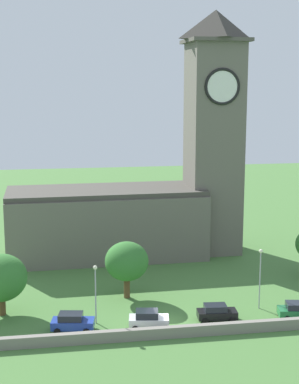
% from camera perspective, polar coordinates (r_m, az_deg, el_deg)
% --- Properties ---
extents(ground_plane, '(200.00, 200.00, 0.00)m').
position_cam_1_polar(ground_plane, '(75.91, -0.45, -8.32)').
color(ground_plane, '#477538').
extents(church, '(34.07, 11.48, 34.72)m').
position_cam_1_polar(church, '(83.64, -0.15, 0.44)').
color(church, '#666056').
rests_on(church, ground).
extents(quay_barrier, '(52.07, 0.70, 1.13)m').
position_cam_1_polar(quay_barrier, '(58.80, 2.36, -13.55)').
color(quay_barrier, gray).
rests_on(quay_barrier, ground).
extents(car_blue, '(4.52, 2.82, 1.87)m').
position_cam_1_polar(car_blue, '(60.49, -7.58, -12.53)').
color(car_blue, '#233D9E').
rests_on(car_blue, ground).
extents(car_white, '(4.29, 2.77, 1.91)m').
position_cam_1_polar(car_white, '(60.55, -0.11, -12.40)').
color(car_white, silver).
rests_on(car_white, ground).
extents(car_black, '(4.26, 2.39, 1.76)m').
position_cam_1_polar(car_black, '(62.79, 6.60, -11.67)').
color(car_black, black).
rests_on(car_black, ground).
extents(streetlamp_west_mid, '(0.44, 0.44, 6.26)m').
position_cam_1_polar(streetlamp_west_mid, '(60.85, -5.33, -9.00)').
color(streetlamp_west_mid, '#9EA0A5').
rests_on(streetlamp_west_mid, ground).
extents(streetlamp_central, '(0.44, 0.44, 6.82)m').
position_cam_1_polar(streetlamp_central, '(65.46, 10.81, -7.42)').
color(streetlamp_central, '#9EA0A5').
rests_on(streetlamp_central, ground).
extents(tree_riverside_west, '(5.67, 5.67, 6.73)m').
position_cam_1_polar(tree_riverside_west, '(64.74, -14.40, -8.16)').
color(tree_riverside_west, brown).
rests_on(tree_riverside_west, ground).
extents(tree_riverside_east, '(5.06, 5.06, 6.69)m').
position_cam_1_polar(tree_riverside_east, '(67.60, -2.25, -6.83)').
color(tree_riverside_east, brown).
rests_on(tree_riverside_east, ground).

